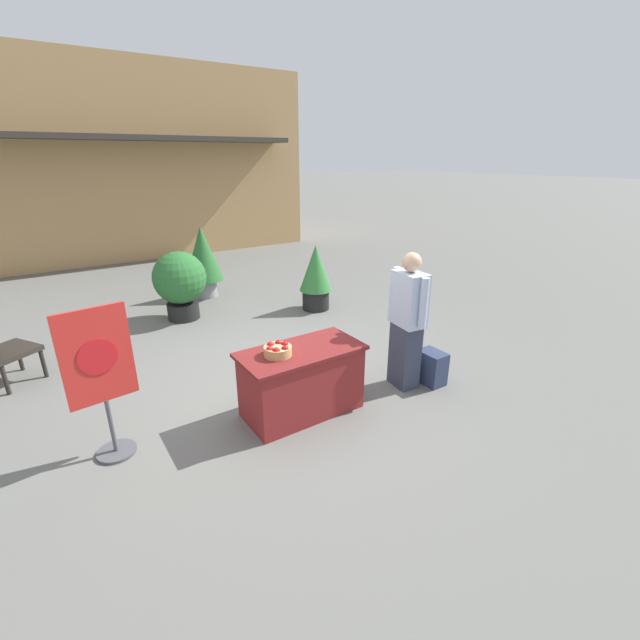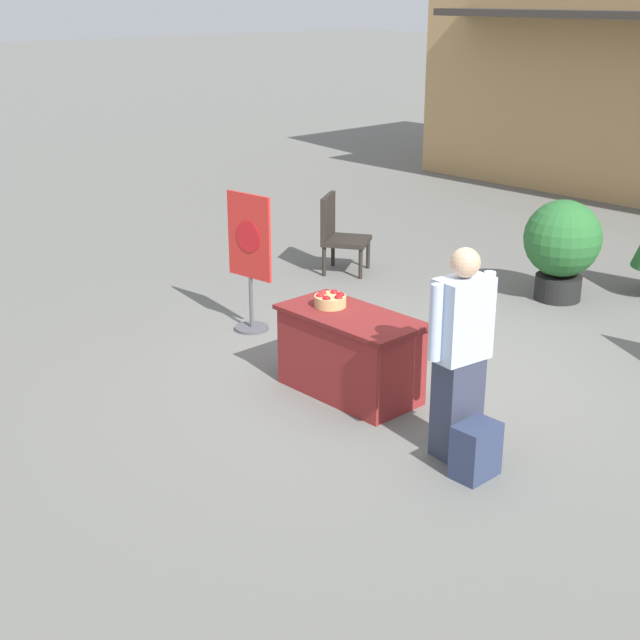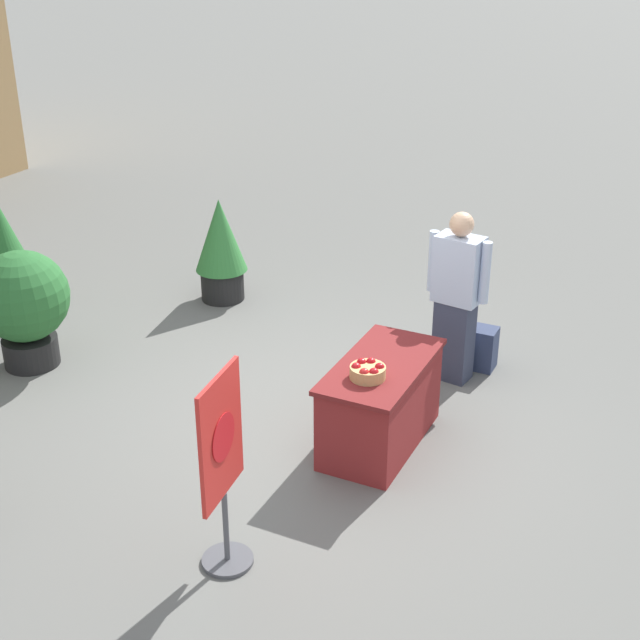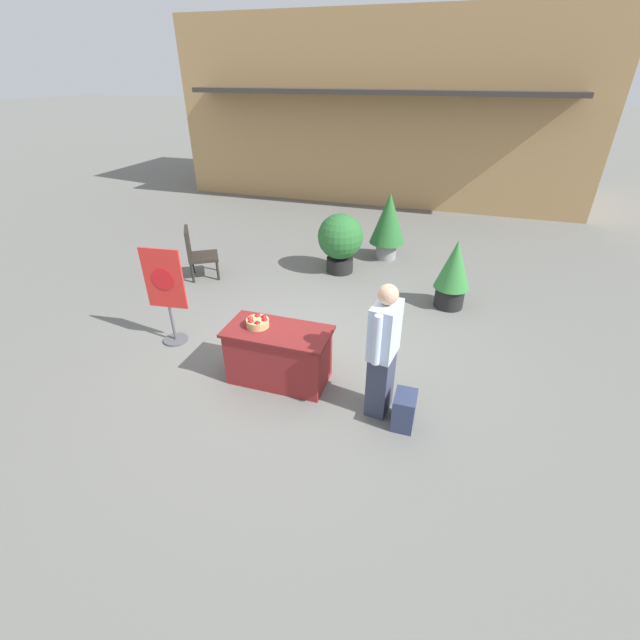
% 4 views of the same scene
% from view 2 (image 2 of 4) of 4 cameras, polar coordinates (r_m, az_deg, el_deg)
% --- Properties ---
extents(ground_plane, '(120.00, 120.00, 0.00)m').
position_cam_2_polar(ground_plane, '(8.40, 5.36, -3.53)').
color(ground_plane, slate).
extents(display_table, '(1.32, 0.66, 0.75)m').
position_cam_2_polar(display_table, '(7.86, 1.94, -2.18)').
color(display_table, maroon).
rests_on(display_table, ground_plane).
extents(apple_basket, '(0.28, 0.28, 0.13)m').
position_cam_2_polar(apple_basket, '(7.89, 0.66, 1.30)').
color(apple_basket, tan).
rests_on(apple_basket, display_table).
extents(person_visitor, '(0.32, 0.60, 1.66)m').
position_cam_2_polar(person_visitor, '(6.73, 8.96, -2.09)').
color(person_visitor, '#33384C').
rests_on(person_visitor, ground_plane).
extents(backpack, '(0.24, 0.34, 0.42)m').
position_cam_2_polar(backpack, '(6.71, 9.94, -8.22)').
color(backpack, '#2D3856').
rests_on(backpack, ground_plane).
extents(poster_board, '(0.59, 0.36, 1.47)m').
position_cam_2_polar(poster_board, '(9.26, -4.52, 4.08)').
color(poster_board, '#4C4C51').
rests_on(poster_board, ground_plane).
extents(patio_chair, '(0.76, 0.76, 0.99)m').
position_cam_2_polar(patio_chair, '(11.34, 1.17, 5.69)').
color(patio_chair, '#28231E').
rests_on(patio_chair, ground_plane).
extents(potted_plant_far_right, '(0.89, 0.89, 1.17)m').
position_cam_2_polar(potted_plant_far_right, '(10.60, 15.23, 4.73)').
color(potted_plant_far_right, black).
rests_on(potted_plant_far_right, ground_plane).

